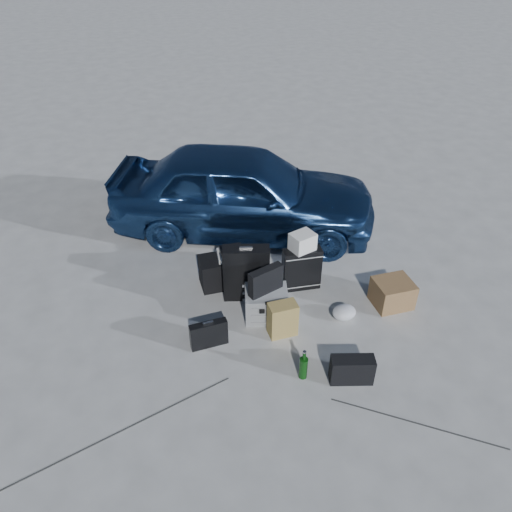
{
  "coord_description": "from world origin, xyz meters",
  "views": [
    {
      "loc": [
        -1.27,
        -3.56,
        3.92
      ],
      "look_at": [
        -0.08,
        0.85,
        0.67
      ],
      "focal_mm": 35.0,
      "sensor_mm": 36.0,
      "label": 1
    }
  ],
  "objects": [
    {
      "name": "green_bottle",
      "position": [
        0.07,
        -0.4,
        0.17
      ],
      "size": [
        0.1,
        0.1,
        0.34
      ],
      "primitive_type": "cylinder",
      "rotation": [
        0.0,
        0.0,
        -0.2
      ],
      "color": "#0B340B",
      "rests_on": "ground"
    },
    {
      "name": "pelican_case",
      "position": [
        -0.03,
        0.58,
        0.17
      ],
      "size": [
        0.55,
        0.49,
        0.35
      ],
      "primitive_type": "cube",
      "rotation": [
        0.0,
        0.0,
        -0.22
      ],
      "color": "#949699",
      "rests_on": "ground"
    },
    {
      "name": "briefcase",
      "position": [
        -0.76,
        0.28,
        0.16
      ],
      "size": [
        0.41,
        0.12,
        0.32
      ],
      "primitive_type": "cube",
      "rotation": [
        0.0,
        0.0,
        0.08
      ],
      "color": "black",
      "rests_on": "ground"
    },
    {
      "name": "laptop_bag",
      "position": [
        -0.04,
        0.59,
        0.5
      ],
      "size": [
        0.42,
        0.24,
        0.31
      ],
      "primitive_type": "cube",
      "rotation": [
        0.0,
        0.0,
        0.36
      ],
      "color": "black",
      "rests_on": "pelican_case"
    },
    {
      "name": "suitcase_left",
      "position": [
        -0.17,
        0.97,
        0.35
      ],
      "size": [
        0.57,
        0.32,
        0.7
      ],
      "primitive_type": "cube",
      "rotation": [
        0.0,
        0.0,
        -0.24
      ],
      "color": "black",
      "rests_on": "ground"
    },
    {
      "name": "white_carton",
      "position": [
        0.52,
        0.99,
        0.66
      ],
      "size": [
        0.33,
        0.29,
        0.22
      ],
      "primitive_type": "cube",
      "rotation": [
        0.0,
        0.0,
        0.33
      ],
      "color": "white",
      "rests_on": "suitcase_right"
    },
    {
      "name": "suitcase_right",
      "position": [
        0.53,
        0.97,
        0.28
      ],
      "size": [
        0.47,
        0.19,
        0.56
      ],
      "primitive_type": "cube",
      "rotation": [
        0.0,
        0.0,
        -0.06
      ],
      "color": "black",
      "rests_on": "ground"
    },
    {
      "name": "cardboard_box",
      "position": [
        1.46,
        0.39,
        0.16
      ],
      "size": [
        0.44,
        0.39,
        0.32
      ],
      "primitive_type": "cube",
      "rotation": [
        0.0,
        0.0,
        0.02
      ],
      "color": "olive",
      "rests_on": "ground"
    },
    {
      "name": "messenger_bag",
      "position": [
        0.52,
        -0.57,
        0.15
      ],
      "size": [
        0.45,
        0.26,
        0.3
      ],
      "primitive_type": "cube",
      "rotation": [
        0.0,
        0.0,
        -0.24
      ],
      "color": "black",
      "rests_on": "ground"
    },
    {
      "name": "flat_box_white",
      "position": [
        -0.26,
        1.29,
        0.42
      ],
      "size": [
        0.38,
        0.3,
        0.06
      ],
      "primitive_type": "cube",
      "rotation": [
        0.0,
        0.0,
        -0.08
      ],
      "color": "white",
      "rests_on": "duffel_bag"
    },
    {
      "name": "plastic_bag",
      "position": [
        0.82,
        0.31,
        0.08
      ],
      "size": [
        0.32,
        0.29,
        0.16
      ],
      "primitive_type": "ellipsoid",
      "rotation": [
        0.0,
        0.0,
        0.21
      ],
      "color": "silver",
      "rests_on": "ground"
    },
    {
      "name": "car",
      "position": [
        0.17,
        2.46,
        0.62
      ],
      "size": [
        3.95,
        2.68,
        1.25
      ],
      "primitive_type": "imported",
      "rotation": [
        0.0,
        0.0,
        1.21
      ],
      "color": "navy",
      "rests_on": "ground"
    },
    {
      "name": "kraft_bag",
      "position": [
        0.06,
        0.25,
        0.21
      ],
      "size": [
        0.32,
        0.2,
        0.41
      ],
      "primitive_type": "cube",
      "rotation": [
        0.0,
        0.0,
        0.05
      ],
      "color": "olive",
      "rests_on": "ground"
    },
    {
      "name": "duffel_bag",
      "position": [
        -0.28,
        1.29,
        0.19
      ],
      "size": [
        0.79,
        0.35,
        0.39
      ],
      "primitive_type": "cube",
      "rotation": [
        0.0,
        0.0,
        0.02
      ],
      "color": "black",
      "rests_on": "ground"
    },
    {
      "name": "ground",
      "position": [
        0.0,
        0.0,
        0.0
      ],
      "size": [
        60.0,
        60.0,
        0.0
      ],
      "primitive_type": "plane",
      "color": "#B9B8B4",
      "rests_on": "ground"
    },
    {
      "name": "flat_box_black",
      "position": [
        -0.27,
        1.3,
        0.48
      ],
      "size": [
        0.28,
        0.2,
        0.06
      ],
      "primitive_type": "cube",
      "rotation": [
        0.0,
        0.0,
        -0.0
      ],
      "color": "black",
      "rests_on": "flat_box_white"
    }
  ]
}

